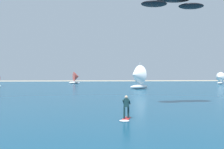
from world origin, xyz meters
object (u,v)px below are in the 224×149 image
at_px(kitesurfer, 126,111).
at_px(kite, 173,3).
at_px(sailboat_outermost, 220,78).
at_px(sailboat_trailing, 76,78).
at_px(sailboat_leading, 137,77).

bearing_deg(kitesurfer, kite, 52.85).
xyz_separation_m(kite, sailboat_outermost, (27.26, 47.59, -8.42)).
xyz_separation_m(sailboat_outermost, sailboat_trailing, (-40.63, 4.70, 0.07)).
bearing_deg(sailboat_outermost, sailboat_trailing, 173.40).
distance_m(kite, sailboat_trailing, 54.61).
bearing_deg(sailboat_leading, sailboat_trailing, 118.74).
distance_m(kitesurfer, sailboat_trailing, 59.97).
relative_size(kitesurfer, sailboat_trailing, 0.52).
bearing_deg(sailboat_leading, kite, -91.19).
distance_m(kitesurfer, kite, 13.09).
relative_size(sailboat_leading, sailboat_trailing, 1.36).
height_order(sailboat_outermost, sailboat_leading, sailboat_leading).
bearing_deg(kite, kitesurfer, -127.15).
xyz_separation_m(kite, sailboat_leading, (0.56, 26.89, -7.71)).
relative_size(kite, sailboat_leading, 1.26).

